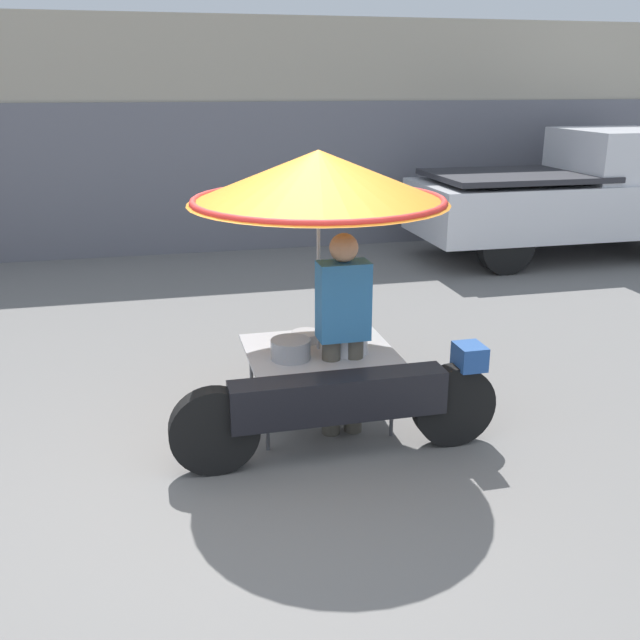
# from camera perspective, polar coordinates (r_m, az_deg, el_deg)

# --- Properties ---
(ground_plane) EXTENTS (36.00, 36.00, 0.00)m
(ground_plane) POSITION_cam_1_polar(r_m,az_deg,el_deg) (5.00, -4.09, -12.92)
(ground_plane) COLOR slate
(shopfront_building) EXTENTS (28.00, 2.06, 3.57)m
(shopfront_building) POSITION_cam_1_polar(r_m,az_deg,el_deg) (12.43, -10.83, 14.36)
(shopfront_building) COLOR #B2A893
(shopfront_building) RESTS_ON ground
(vendor_motorcycle_cart) EXTENTS (2.40, 1.93, 2.14)m
(vendor_motorcycle_cart) POSITION_cam_1_polar(r_m,az_deg,el_deg) (5.25, 0.12, 8.18)
(vendor_motorcycle_cart) COLOR black
(vendor_motorcycle_cart) RESTS_ON ground
(vendor_person) EXTENTS (0.38, 0.22, 1.58)m
(vendor_person) POSITION_cam_1_polar(r_m,az_deg,el_deg) (5.31, 1.85, -0.43)
(vendor_person) COLOR #4C473D
(vendor_person) RESTS_ON ground
(pickup_truck) EXTENTS (4.80, 1.82, 1.92)m
(pickup_truck) POSITION_cam_1_polar(r_m,az_deg,el_deg) (11.81, 19.92, 9.33)
(pickup_truck) COLOR black
(pickup_truck) RESTS_ON ground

